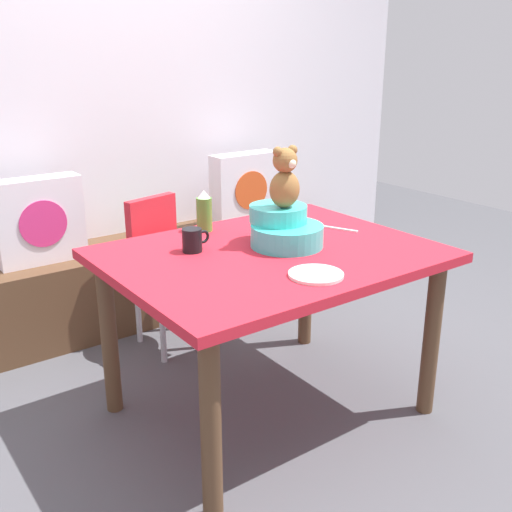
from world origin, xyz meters
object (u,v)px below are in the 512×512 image
(pillow_floral_right, at_px, (245,188))
(book_stack, at_px, (148,234))
(highchair, at_px, (169,252))
(coffee_mug, at_px, (193,240))
(dining_table, at_px, (270,274))
(teddy_bear, at_px, (285,179))
(ketchup_bottle, at_px, (204,212))
(pillow_floral_left, at_px, (39,221))
(dinner_plate_near, at_px, (316,275))
(infant_seat_teal, at_px, (284,228))

(pillow_floral_right, relative_size, book_stack, 2.20)
(highchair, height_order, coffee_mug, coffee_mug)
(dining_table, bearing_deg, teddy_bear, 18.10)
(pillow_floral_right, distance_m, book_stack, 0.70)
(teddy_bear, bearing_deg, pillow_floral_right, 61.86)
(ketchup_bottle, xyz_separation_m, coffee_mug, (-0.19, -0.22, -0.04))
(dining_table, relative_size, ketchup_bottle, 6.91)
(teddy_bear, height_order, ketchup_bottle, teddy_bear)
(pillow_floral_left, height_order, book_stack, pillow_floral_left)
(ketchup_bottle, xyz_separation_m, dinner_plate_near, (0.02, -0.72, -0.08))
(pillow_floral_left, height_order, teddy_bear, teddy_bear)
(dining_table, distance_m, coffee_mug, 0.34)
(highchair, distance_m, ketchup_bottle, 0.51)
(dinner_plate_near, bearing_deg, dining_table, 82.48)
(dining_table, bearing_deg, dinner_plate_near, -97.52)
(pillow_floral_right, distance_m, infant_seat_teal, 1.36)
(pillow_floral_right, relative_size, coffee_mug, 3.67)
(book_stack, bearing_deg, pillow_floral_left, -178.05)
(dining_table, relative_size, teddy_bear, 5.12)
(ketchup_bottle, height_order, coffee_mug, ketchup_bottle)
(ketchup_bottle, distance_m, coffee_mug, 0.30)
(pillow_floral_left, xyz_separation_m, infant_seat_teal, (0.64, -1.20, 0.13))
(pillow_floral_left, xyz_separation_m, coffee_mug, (0.30, -1.05, 0.11))
(teddy_bear, bearing_deg, dining_table, -161.90)
(ketchup_bottle, bearing_deg, pillow_floral_right, 46.01)
(dinner_plate_near, bearing_deg, highchair, 89.63)
(dining_table, distance_m, teddy_bear, 0.39)
(ketchup_bottle, bearing_deg, highchair, 85.93)
(highchair, xyz_separation_m, dinner_plate_near, (-0.01, -1.13, 0.22))
(dining_table, distance_m, highchair, 0.82)
(ketchup_bottle, bearing_deg, book_stack, 81.48)
(pillow_floral_right, xyz_separation_m, coffee_mug, (-0.99, -1.05, 0.11))
(book_stack, relative_size, dinner_plate_near, 1.00)
(dining_table, xyz_separation_m, infant_seat_teal, (0.09, 0.03, 0.17))
(infant_seat_teal, height_order, teddy_bear, teddy_bear)
(dinner_plate_near, bearing_deg, teddy_bear, 69.11)
(dining_table, height_order, teddy_bear, teddy_bear)
(pillow_floral_left, relative_size, pillow_floral_right, 1.00)
(book_stack, height_order, ketchup_bottle, ketchup_bottle)
(pillow_floral_left, relative_size, infant_seat_teal, 1.33)
(pillow_floral_right, xyz_separation_m, ketchup_bottle, (-0.80, -0.83, 0.15))
(pillow_floral_right, distance_m, ketchup_bottle, 1.16)
(pillow_floral_left, height_order, infant_seat_teal, same)
(ketchup_bottle, distance_m, dinner_plate_near, 0.73)
(dining_table, bearing_deg, pillow_floral_left, 114.25)
(dining_table, bearing_deg, book_stack, 87.15)
(dining_table, bearing_deg, ketchup_bottle, 99.15)
(coffee_mug, bearing_deg, ketchup_bottle, 49.36)
(pillow_floral_left, height_order, dining_table, pillow_floral_left)
(infant_seat_teal, distance_m, coffee_mug, 0.38)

